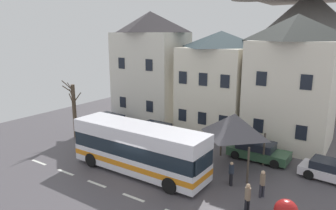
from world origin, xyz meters
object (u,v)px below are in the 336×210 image
(bus_shelter, at_px, (234,125))
(public_bench, at_px, (245,153))
(transit_bus, at_px, (139,149))
(pedestrian_02, at_px, (231,173))
(parked_car_01, at_px, (109,121))
(pedestrian_00, at_px, (262,182))
(townhouse_01, at_px, (220,82))
(townhouse_00, at_px, (151,68))
(parked_car_03, at_px, (336,172))
(bare_tree_00, at_px, (74,110))
(parked_car_02, at_px, (157,131))
(parked_car_00, at_px, (258,151))
(pedestrian_01, at_px, (248,196))
(townhouse_02, at_px, (292,81))
(hilltop_castle, at_px, (306,40))

(bus_shelter, relative_size, public_bench, 2.48)
(transit_bus, height_order, pedestrian_02, transit_bus)
(parked_car_01, xyz_separation_m, pedestrian_00, (16.92, -4.95, 0.24))
(pedestrian_02, bearing_deg, transit_bus, -163.78)
(pedestrian_02, bearing_deg, townhouse_01, 118.67)
(townhouse_00, distance_m, pedestrian_02, 16.82)
(pedestrian_00, bearing_deg, townhouse_01, 125.73)
(transit_bus, relative_size, parked_car_01, 2.10)
(pedestrian_02, bearing_deg, parked_car_01, 163.07)
(townhouse_00, xyz_separation_m, parked_car_03, (18.45, -5.09, -5.10))
(bare_tree_00, bearing_deg, bus_shelter, 6.66)
(parked_car_02, height_order, pedestrian_00, pedestrian_00)
(transit_bus, bearing_deg, public_bench, 50.32)
(pedestrian_00, bearing_deg, bus_shelter, 135.87)
(parked_car_00, height_order, parked_car_03, parked_car_00)
(bare_tree_00, bearing_deg, parked_car_02, 32.15)
(townhouse_00, relative_size, bus_shelter, 2.91)
(transit_bus, xyz_separation_m, bus_shelter, (5.05, 4.16, 1.50))
(townhouse_01, bearing_deg, pedestrian_01, -59.22)
(transit_bus, xyz_separation_m, parked_car_03, (11.26, 5.94, -1.03))
(townhouse_02, relative_size, parked_car_01, 2.28)
(parked_car_03, height_order, pedestrian_00, pedestrian_00)
(townhouse_01, xyz_separation_m, townhouse_02, (6.62, -0.25, 0.64))
(parked_car_00, distance_m, pedestrian_01, 7.43)
(bare_tree_00, bearing_deg, townhouse_00, 75.55)
(parked_car_00, xyz_separation_m, bare_tree_00, (-15.40, -4.18, 1.88))
(transit_bus, height_order, public_bench, transit_bus)
(townhouse_01, distance_m, parked_car_00, 8.72)
(parked_car_03, height_order, bare_tree_00, bare_tree_00)
(pedestrian_00, bearing_deg, parked_car_02, 155.20)
(townhouse_01, distance_m, parked_car_02, 7.66)
(townhouse_00, bearing_deg, townhouse_02, 2.55)
(townhouse_01, relative_size, bus_shelter, 2.41)
(transit_bus, relative_size, pedestrian_00, 5.98)
(townhouse_02, distance_m, pedestrian_00, 11.32)
(parked_car_02, xyz_separation_m, pedestrian_00, (11.09, -5.12, 0.27))
(transit_bus, distance_m, pedestrian_00, 8.13)
(hilltop_castle, bearing_deg, townhouse_02, -81.55)
(bare_tree_00, bearing_deg, townhouse_02, 29.29)
(townhouse_02, xyz_separation_m, hilltop_castle, (-3.41, 22.96, 2.98))
(townhouse_00, relative_size, parked_car_03, 2.54)
(townhouse_01, xyz_separation_m, parked_car_02, (-3.46, -5.48, -4.08))
(transit_bus, relative_size, pedestrian_01, 6.26)
(pedestrian_00, bearing_deg, bare_tree_00, 176.16)
(bus_shelter, height_order, parked_car_02, bus_shelter)
(parked_car_03, distance_m, bare_tree_00, 21.04)
(townhouse_00, bearing_deg, hilltop_castle, 65.47)
(bare_tree_00, bearing_deg, townhouse_01, 44.03)
(pedestrian_00, bearing_deg, transit_bus, -170.72)
(transit_bus, xyz_separation_m, pedestrian_02, (5.93, 1.72, -0.85))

